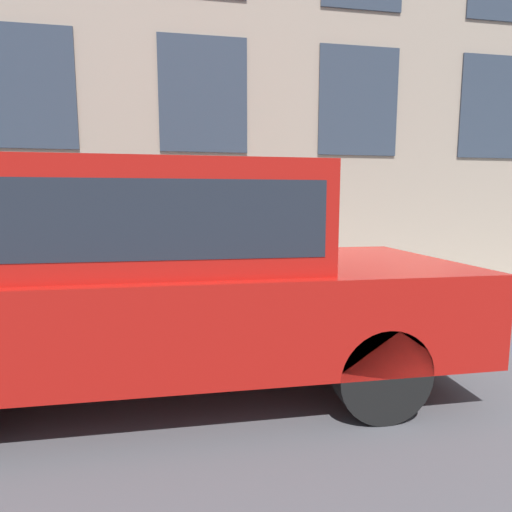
% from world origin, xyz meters
% --- Properties ---
extents(ground_plane, '(80.00, 80.00, 0.00)m').
position_xyz_m(ground_plane, '(0.00, 0.00, 0.00)').
color(ground_plane, '#47474C').
extents(sidewalk, '(2.57, 60.00, 0.13)m').
position_xyz_m(sidewalk, '(1.28, 0.00, 0.07)').
color(sidewalk, '#9E9B93').
rests_on(sidewalk, ground_plane).
extents(fire_hydrant, '(0.35, 0.46, 0.73)m').
position_xyz_m(fire_hydrant, '(0.67, -0.35, 0.51)').
color(fire_hydrant, red).
rests_on(fire_hydrant, sidewalk).
extents(person, '(0.33, 0.22, 1.37)m').
position_xyz_m(person, '(0.84, -0.95, 0.96)').
color(person, '#998466').
rests_on(person, sidewalk).
extents(parked_car_red_near, '(2.09, 5.22, 1.97)m').
position_xyz_m(parked_car_red_near, '(-1.22, 0.48, 1.06)').
color(parked_car_red_near, black).
rests_on(parked_car_red_near, ground_plane).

